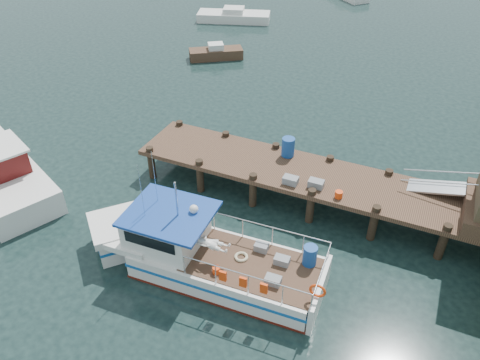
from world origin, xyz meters
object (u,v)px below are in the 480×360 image
at_px(lobster_boat, 197,253).
at_px(moored_rowboat, 216,53).
at_px(dock, 442,187).
at_px(moored_a, 234,16).

relative_size(lobster_boat, moored_rowboat, 2.46).
bearing_deg(dock, moored_a, 131.00).
distance_m(lobster_boat, moored_rowboat, 20.28).
xyz_separation_m(lobster_boat, moored_a, (-11.05, 26.68, -0.38)).
bearing_deg(dock, lobster_boat, -143.23).
distance_m(moored_rowboat, moored_a, 8.66).
height_order(moored_rowboat, moored_a, moored_a).
height_order(dock, moored_rowboat, dock).
xyz_separation_m(dock, moored_rowboat, (-15.92, 12.88, -1.84)).
bearing_deg(moored_a, moored_rowboat, -71.33).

